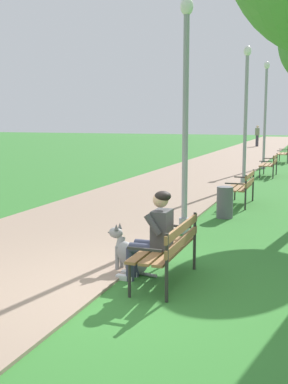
# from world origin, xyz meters

# --- Properties ---
(ground_plane) EXTENTS (120.00, 120.00, 0.00)m
(ground_plane) POSITION_xyz_m (0.00, 0.00, 0.00)
(ground_plane) COLOR #33752D
(paved_path) EXTENTS (3.96, 60.00, 0.04)m
(paved_path) POSITION_xyz_m (-2.09, 24.00, 0.02)
(paved_path) COLOR gray
(paved_path) RESTS_ON ground
(park_bench_near) EXTENTS (0.55, 1.50, 0.85)m
(park_bench_near) POSITION_xyz_m (0.56, 0.65, 0.51)
(park_bench_near) COLOR olive
(park_bench_near) RESTS_ON ground
(park_bench_mid) EXTENTS (0.55, 1.50, 0.85)m
(park_bench_mid) POSITION_xyz_m (0.57, 7.04, 0.51)
(park_bench_mid) COLOR olive
(park_bench_mid) RESTS_ON ground
(park_bench_far) EXTENTS (0.55, 1.50, 0.85)m
(park_bench_far) POSITION_xyz_m (0.63, 13.61, 0.51)
(park_bench_far) COLOR olive
(park_bench_far) RESTS_ON ground
(park_bench_furthest) EXTENTS (0.55, 1.50, 0.85)m
(park_bench_furthest) POSITION_xyz_m (0.74, 19.80, 0.51)
(park_bench_furthest) COLOR olive
(park_bench_furthest) RESTS_ON ground
(person_seated_on_near_bench) EXTENTS (0.74, 0.49, 1.25)m
(person_seated_on_near_bench) POSITION_xyz_m (0.35, 0.65, 0.68)
(person_seated_on_near_bench) COLOR #33384C
(person_seated_on_near_bench) RESTS_ON ground
(dog_grey) EXTENTS (0.83, 0.36, 0.71)m
(dog_grey) POSITION_xyz_m (-0.09, 0.87, 0.26)
(dog_grey) COLOR gray
(dog_grey) RESTS_ON ground
(lamp_post_near) EXTENTS (0.24, 0.24, 4.35)m
(lamp_post_near) POSITION_xyz_m (-0.00, 3.50, 2.25)
(lamp_post_near) COLOR gray
(lamp_post_near) RESTS_ON ground
(lamp_post_mid) EXTENTS (0.24, 0.24, 4.44)m
(lamp_post_mid) POSITION_xyz_m (0.10, 10.53, 2.29)
(lamp_post_mid) COLOR gray
(lamp_post_mid) RESTS_ON ground
(lamp_post_far) EXTENTS (0.24, 0.24, 4.59)m
(lamp_post_far) POSITION_xyz_m (0.06, 16.56, 2.37)
(lamp_post_far) COLOR gray
(lamp_post_far) RESTS_ON ground
(litter_bin) EXTENTS (0.36, 0.36, 0.70)m
(litter_bin) POSITION_xyz_m (0.46, 5.24, 0.35)
(litter_bin) COLOR #515156
(litter_bin) RESTS_ON ground
(pedestrian_distant) EXTENTS (0.32, 0.22, 1.65)m
(pedestrian_distant) POSITION_xyz_m (-2.22, 33.07, 0.84)
(pedestrian_distant) COLOR #383842
(pedestrian_distant) RESTS_ON ground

